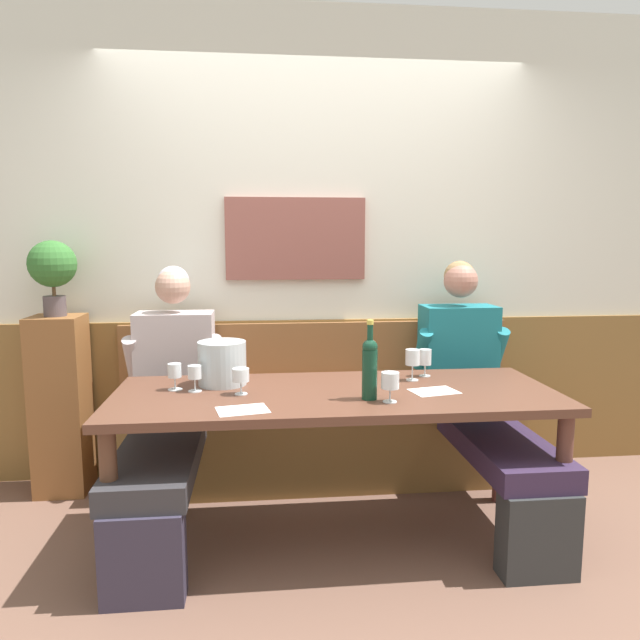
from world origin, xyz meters
The scene contains 19 objects.
ground_plane centered at (0.00, 0.00, -0.01)m, with size 6.80×6.80×0.02m, color brown.
room_wall_back centered at (0.00, 1.09, 1.40)m, with size 6.80×0.12×2.80m.
wood_wainscot_panel centered at (0.00, 1.04, 0.48)m, with size 6.80×0.03×0.95m, color brown.
wall_bench centered at (0.00, 0.83, 0.28)m, with size 2.36×0.42×0.94m.
dining_table centered at (0.00, 0.14, 0.66)m, with size 2.06×0.79×0.74m.
person_center_left_seat centered at (-0.83, 0.48, 0.62)m, with size 0.53×1.26×1.30m.
person_center_right_seat centered at (0.82, 0.48, 0.63)m, with size 0.54×1.26×1.32m.
ice_bucket centered at (-0.53, 0.32, 0.85)m, with size 0.23×0.23×0.21m, color #B2BFC3.
wine_bottle_amber_mid centered at (0.13, -0.01, 0.89)m, with size 0.07×0.07×0.36m.
wine_glass_center_rear centered at (0.50, 0.38, 0.83)m, with size 0.06×0.06×0.14m.
wine_glass_mid_left centered at (-0.44, 0.13, 0.82)m, with size 0.08×0.08×0.12m.
wine_glass_center_front centered at (0.21, -0.07, 0.83)m, with size 0.08×0.08×0.13m.
wine_glass_left_end centered at (-0.75, 0.24, 0.82)m, with size 0.07×0.07×0.13m.
wine_glass_near_bucket centered at (-0.65, 0.20, 0.82)m, with size 0.06×0.06×0.12m.
wine_glass_mid_right centered at (0.41, 0.30, 0.85)m, with size 0.07×0.07×0.16m.
tasting_sheet_left_guest centered at (-0.43, -0.13, 0.74)m, with size 0.21×0.15×0.00m, color white.
tasting_sheet_right_guest centered at (0.46, 0.08, 0.74)m, with size 0.21×0.15×0.00m, color white.
corner_pedestal centered at (-1.48, 0.86, 0.51)m, with size 0.28×0.28×1.02m, color brown.
potted_plant centered at (-1.48, 0.86, 1.29)m, with size 0.26×0.26×0.42m.
Camera 1 is at (-0.35, -2.48, 1.44)m, focal length 32.64 mm.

